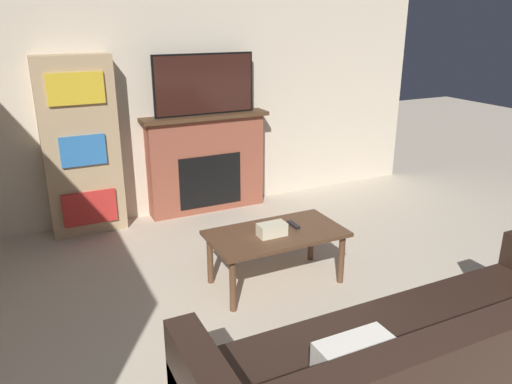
{
  "coord_description": "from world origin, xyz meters",
  "views": [
    {
      "loc": [
        -1.5,
        -0.87,
        2.04
      ],
      "look_at": [
        0.17,
        2.56,
        0.69
      ],
      "focal_mm": 35.0,
      "sensor_mm": 36.0,
      "label": 1
    }
  ],
  "objects_px": {
    "tv": "(204,84)",
    "bookshelf": "(81,147)",
    "coffee_table": "(276,238)",
    "fireplace": "(206,163)",
    "couch": "(432,374)"
  },
  "relations": [
    {
      "from": "tv",
      "to": "bookshelf",
      "type": "xyz_separation_m",
      "value": [
        -1.27,
        -0.0,
        -0.52
      ]
    },
    {
      "from": "coffee_table",
      "to": "bookshelf",
      "type": "distance_m",
      "value": 2.16
    },
    {
      "from": "fireplace",
      "to": "bookshelf",
      "type": "distance_m",
      "value": 1.31
    },
    {
      "from": "tv",
      "to": "couch",
      "type": "distance_m",
      "value": 3.55
    },
    {
      "from": "tv",
      "to": "coffee_table",
      "type": "distance_m",
      "value": 2.01
    },
    {
      "from": "fireplace",
      "to": "coffee_table",
      "type": "relative_size",
      "value": 1.28
    },
    {
      "from": "coffee_table",
      "to": "bookshelf",
      "type": "xyz_separation_m",
      "value": [
        -1.18,
        1.75,
        0.47
      ]
    },
    {
      "from": "tv",
      "to": "fireplace",
      "type": "bearing_deg",
      "value": 90.0
    },
    {
      "from": "bookshelf",
      "to": "coffee_table",
      "type": "bearing_deg",
      "value": -55.86
    },
    {
      "from": "fireplace",
      "to": "couch",
      "type": "xyz_separation_m",
      "value": [
        -0.04,
        -3.4,
        -0.25
      ]
    },
    {
      "from": "couch",
      "to": "bookshelf",
      "type": "distance_m",
      "value": 3.64
    },
    {
      "from": "fireplace",
      "to": "coffee_table",
      "type": "distance_m",
      "value": 1.78
    },
    {
      "from": "tv",
      "to": "couch",
      "type": "height_order",
      "value": "tv"
    },
    {
      "from": "fireplace",
      "to": "bookshelf",
      "type": "height_order",
      "value": "bookshelf"
    },
    {
      "from": "couch",
      "to": "bookshelf",
      "type": "bearing_deg",
      "value": 110.05
    }
  ]
}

